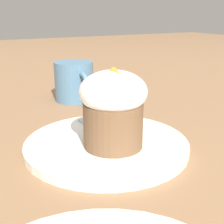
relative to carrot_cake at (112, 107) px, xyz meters
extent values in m
plane|color=#846042|center=(-0.02, 0.00, -0.07)|extent=(4.00, 4.00, 0.00)
cylinder|color=white|center=(-0.02, 0.00, -0.07)|extent=(0.25, 0.25, 0.01)
cylinder|color=brown|center=(0.00, 0.00, -0.03)|extent=(0.09, 0.09, 0.07)
ellipsoid|color=white|center=(0.00, 0.00, 0.02)|extent=(0.10, 0.10, 0.06)
cone|color=orange|center=(0.01, 0.00, 0.05)|extent=(0.02, 0.01, 0.01)
sphere|color=green|center=(0.00, 0.00, 0.05)|extent=(0.01, 0.01, 0.01)
cube|color=#B7B7BC|center=(-0.08, 0.00, -0.06)|extent=(0.10, 0.01, 0.00)
ellipsoid|color=#B7B7BC|center=(-0.01, 0.00, -0.06)|extent=(0.05, 0.04, 0.01)
cylinder|color=teal|center=(-0.30, 0.06, -0.03)|extent=(0.09, 0.09, 0.09)
torus|color=teal|center=(-0.25, 0.06, -0.03)|extent=(0.06, 0.01, 0.06)
camera|label=1|loc=(0.37, -0.20, 0.13)|focal=50.00mm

